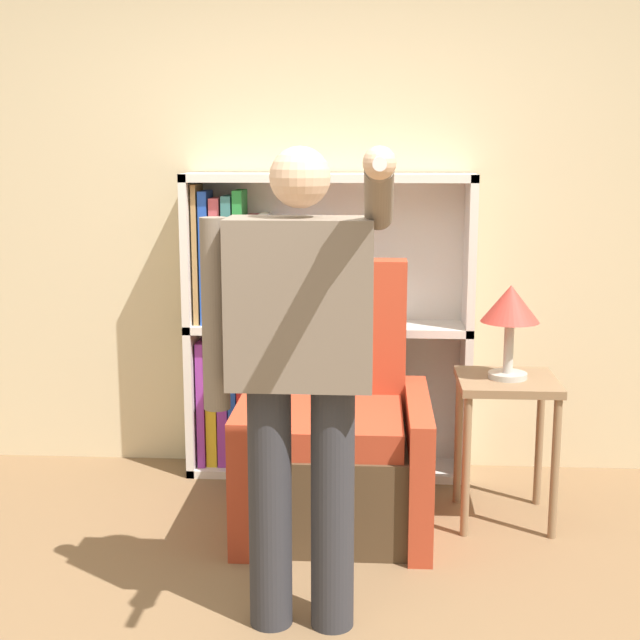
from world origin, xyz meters
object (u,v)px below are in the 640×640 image
at_px(bookcase, 291,328).
at_px(armchair, 335,443).
at_px(person_standing, 300,360).
at_px(side_table, 506,405).
at_px(table_lamp, 510,310).

height_order(bookcase, armchair, bookcase).
height_order(person_standing, side_table, person_standing).
distance_m(armchair, side_table, 0.78).
xyz_separation_m(armchair, person_standing, (-0.08, -0.93, 0.60)).
xyz_separation_m(armchair, side_table, (0.75, 0.04, 0.18)).
bearing_deg(person_standing, bookcase, 96.68).
xyz_separation_m(person_standing, side_table, (0.83, 0.97, -0.43)).
height_order(armchair, side_table, armchair).
bearing_deg(table_lamp, person_standing, -130.68).
xyz_separation_m(armchair, table_lamp, (0.75, 0.04, 0.61)).
bearing_deg(table_lamp, bookcase, 151.01).
bearing_deg(table_lamp, side_table, -90.00).
relative_size(bookcase, person_standing, 0.92).
bearing_deg(armchair, bookcase, 113.14).
height_order(side_table, table_lamp, table_lamp).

